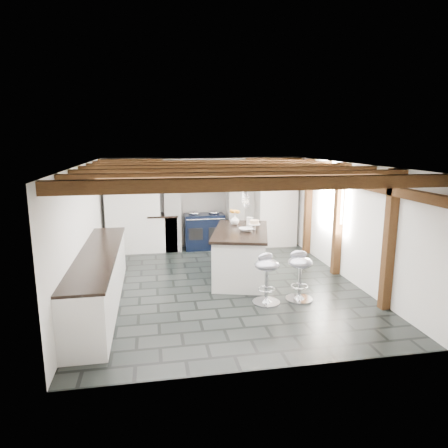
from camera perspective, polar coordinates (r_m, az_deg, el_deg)
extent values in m
plane|color=black|center=(7.80, -0.20, -8.56)|extent=(6.00, 6.00, 0.00)
plane|color=white|center=(10.40, -3.11, 3.13)|extent=(5.00, 0.00, 5.00)
plane|color=white|center=(7.47, -19.45, -0.97)|extent=(0.00, 6.00, 6.00)
plane|color=white|center=(8.28, 17.08, 0.39)|extent=(0.00, 6.00, 6.00)
plane|color=white|center=(7.33, -0.21, 8.56)|extent=(6.00, 6.00, 0.00)
cube|color=white|center=(10.07, -7.41, 1.61)|extent=(0.40, 0.60, 1.90)
cube|color=white|center=(10.27, 1.55, 1.91)|extent=(0.40, 0.60, 1.90)
cube|color=#543518|center=(10.01, -2.95, 7.64)|extent=(2.10, 0.65, 0.18)
cube|color=white|center=(10.00, -2.96, 8.52)|extent=(2.00, 0.60, 0.31)
cube|color=black|center=(9.69, -2.70, 7.86)|extent=(1.00, 0.03, 0.22)
cube|color=silver|center=(9.67, -2.69, 7.85)|extent=(0.90, 0.01, 0.14)
cube|color=white|center=(10.06, -12.83, 1.69)|extent=(1.30, 0.58, 2.00)
cube|color=white|center=(10.54, 7.41, 2.34)|extent=(1.00, 0.58, 2.00)
cube|color=white|center=(7.04, -17.37, -7.60)|extent=(0.60, 3.80, 0.88)
cube|color=black|center=(6.91, -17.60, -3.99)|extent=(0.64, 3.80, 0.04)
cube|color=white|center=(10.16, -8.74, -1.27)|extent=(0.70, 0.60, 0.88)
cube|color=black|center=(10.07, -8.82, 1.28)|extent=(0.74, 0.64, 0.04)
cube|color=#543518|center=(8.13, 16.92, 5.90)|extent=(0.15, 5.80, 0.14)
plane|color=white|center=(8.74, 15.33, 3.73)|extent=(0.00, 0.90, 0.90)
cube|color=#543518|center=(4.80, 5.27, 5.73)|extent=(5.00, 0.16, 0.16)
cube|color=#543518|center=(5.64, 2.90, 6.66)|extent=(5.00, 0.16, 0.16)
cube|color=#543518|center=(6.48, 1.14, 7.34)|extent=(5.00, 0.16, 0.16)
cube|color=#543518|center=(7.33, -0.21, 7.86)|extent=(5.00, 0.16, 0.16)
cube|color=#543518|center=(8.18, -1.29, 8.27)|extent=(5.00, 0.16, 0.16)
cube|color=#543518|center=(9.04, -2.16, 8.60)|extent=(5.00, 0.16, 0.16)
cube|color=#543518|center=(9.90, -2.89, 8.87)|extent=(5.00, 0.16, 0.16)
cube|color=#543518|center=(6.89, 22.54, -2.23)|extent=(0.15, 0.15, 2.30)
cube|color=#543518|center=(8.42, 15.98, 0.64)|extent=(0.15, 0.15, 2.30)
cube|color=#543518|center=(9.86, 11.91, 2.42)|extent=(0.15, 0.15, 2.30)
cylinder|color=black|center=(7.40, 3.31, 5.70)|extent=(0.01, 0.01, 0.56)
cylinder|color=white|center=(7.44, 3.28, 3.17)|extent=(0.09, 0.09, 0.22)
cylinder|color=black|center=(7.70, 3.15, 5.94)|extent=(0.01, 0.01, 0.56)
cylinder|color=white|center=(7.74, 3.12, 3.51)|extent=(0.09, 0.09, 0.22)
cylinder|color=black|center=(8.00, 3.00, 6.16)|extent=(0.01, 0.01, 0.56)
cylinder|color=white|center=(8.04, 2.97, 3.82)|extent=(0.09, 0.09, 0.22)
cube|color=black|center=(10.22, -2.84, -1.02)|extent=(1.00, 0.60, 0.90)
ellipsoid|color=silver|center=(10.09, -4.28, 1.59)|extent=(0.28, 0.28, 0.11)
ellipsoid|color=silver|center=(10.16, -1.47, 1.68)|extent=(0.28, 0.28, 0.11)
cylinder|color=silver|center=(9.83, -2.62, 0.68)|extent=(0.95, 0.03, 0.03)
cube|color=black|center=(9.90, -4.05, -1.45)|extent=(0.35, 0.02, 0.30)
cube|color=black|center=(9.96, -1.19, -1.34)|extent=(0.35, 0.02, 0.30)
cube|color=white|center=(8.04, 2.40, -4.46)|extent=(1.43, 2.08, 0.93)
cube|color=black|center=(7.92, 2.43, -1.05)|extent=(1.53, 2.19, 0.05)
imported|color=white|center=(8.41, 1.54, 0.61)|extent=(0.24, 0.24, 0.20)
ellipsoid|color=orange|center=(8.38, 1.55, 1.71)|extent=(0.21, 0.21, 0.13)
cylinder|color=white|center=(8.25, 3.67, 0.31)|extent=(0.13, 0.13, 0.19)
imported|color=white|center=(7.80, 3.17, -0.81)|extent=(0.34, 0.34, 0.07)
cylinder|color=white|center=(7.94, 4.35, -0.45)|extent=(0.05, 0.05, 0.11)
cylinder|color=white|center=(7.93, 4.36, -0.02)|extent=(0.23, 0.23, 0.02)
cylinder|color=beige|center=(7.92, 4.37, 0.30)|extent=(0.18, 0.18, 0.07)
cylinder|color=silver|center=(7.18, 10.67, -10.49)|extent=(0.47, 0.47, 0.03)
cone|color=silver|center=(7.16, 10.69, -10.14)|extent=(0.21, 0.21, 0.09)
cylinder|color=silver|center=(7.06, 10.78, -7.98)|extent=(0.05, 0.05, 0.58)
torus|color=silver|center=(7.09, 10.75, -8.70)|extent=(0.30, 0.30, 0.02)
ellipsoid|color=gray|center=(6.96, 10.88, -5.42)|extent=(0.45, 0.45, 0.19)
ellipsoid|color=gray|center=(7.02, 10.66, -4.34)|extent=(0.31, 0.14, 0.16)
cylinder|color=silver|center=(6.97, 6.04, -11.06)|extent=(0.47, 0.47, 0.03)
cone|color=silver|center=(6.95, 6.05, -10.69)|extent=(0.21, 0.21, 0.09)
cylinder|color=silver|center=(6.84, 6.10, -8.47)|extent=(0.05, 0.05, 0.59)
torus|color=silver|center=(6.88, 6.08, -9.22)|extent=(0.30, 0.30, 0.02)
ellipsoid|color=gray|center=(6.74, 6.16, -5.84)|extent=(0.54, 0.54, 0.19)
ellipsoid|color=gray|center=(6.79, 5.66, -4.75)|extent=(0.32, 0.21, 0.16)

